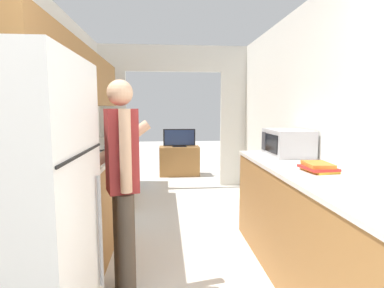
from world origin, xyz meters
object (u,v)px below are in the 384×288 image
at_px(book_stack, 318,167).
at_px(television, 179,138).
at_px(range_oven, 99,186).
at_px(refrigerator, 9,228).
at_px(microwave, 287,143).
at_px(tv_cabinet, 179,161).
at_px(person, 122,184).

distance_m(book_stack, television, 4.16).
bearing_deg(book_stack, range_oven, 143.13).
bearing_deg(television, refrigerator, -102.54).
distance_m(microwave, tv_cabinet, 3.54).
xyz_separation_m(microwave, book_stack, (-0.07, -0.78, -0.10)).
distance_m(microwave, book_stack, 0.79).
height_order(range_oven, television, range_oven).
relative_size(microwave, television, 0.80).
relative_size(range_oven, book_stack, 3.93).
height_order(range_oven, microwave, microwave).
distance_m(range_oven, person, 1.60).
xyz_separation_m(tv_cabinet, television, (0.00, -0.04, 0.49)).
bearing_deg(television, book_stack, -77.83).
xyz_separation_m(microwave, tv_cabinet, (-0.95, 3.32, -0.76)).
relative_size(refrigerator, range_oven, 1.55).
height_order(range_oven, tv_cabinet, range_oven).
bearing_deg(book_stack, refrigerator, -160.36).
height_order(microwave, book_stack, microwave).
relative_size(person, tv_cabinet, 1.93).
relative_size(range_oven, television, 1.60).
bearing_deg(refrigerator, range_oven, 91.42).
bearing_deg(refrigerator, microwave, 36.16).
height_order(refrigerator, microwave, refrigerator).
xyz_separation_m(range_oven, tv_cabinet, (1.11, 2.61, -0.16)).
distance_m(refrigerator, book_stack, 2.06).
bearing_deg(microwave, range_oven, 160.93).
bearing_deg(refrigerator, book_stack, 19.64).
distance_m(person, television, 4.09).
xyz_separation_m(refrigerator, person, (0.45, 0.71, 0.03)).
xyz_separation_m(refrigerator, television, (1.06, 4.75, -0.03)).
height_order(book_stack, tv_cabinet, book_stack).
relative_size(person, television, 2.42).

